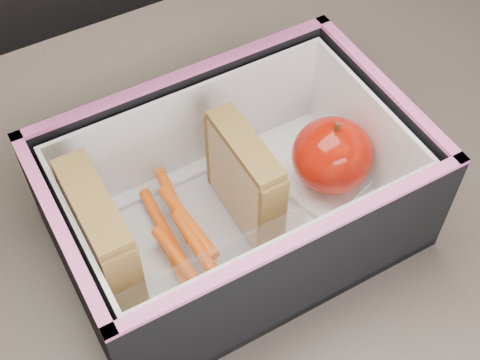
{
  "coord_description": "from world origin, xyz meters",
  "views": [
    {
      "loc": [
        -0.19,
        -0.34,
        1.3
      ],
      "look_at": [
        0.0,
        -0.01,
        0.81
      ],
      "focal_mm": 50.0,
      "sensor_mm": 36.0,
      "label": 1
    }
  ],
  "objects": [
    {
      "name": "paper_napkin",
      "position": [
        0.09,
        -0.02,
        0.77
      ],
      "size": [
        0.1,
        0.1,
        0.01
      ],
      "primitive_type": "cube",
      "rotation": [
        0.0,
        0.0,
        0.32
      ],
      "color": "white",
      "rests_on": "lunch_bag"
    },
    {
      "name": "plastic_tub",
      "position": [
        -0.07,
        -0.02,
        0.8
      ],
      "size": [
        0.19,
        0.13,
        0.08
      ],
      "primitive_type": null,
      "color": "white",
      "rests_on": "lunch_bag"
    },
    {
      "name": "sandwich_right",
      "position": [
        0.0,
        -0.02,
        0.82
      ],
      "size": [
        0.03,
        0.09,
        0.1
      ],
      "color": "tan",
      "rests_on": "plastic_tub"
    },
    {
      "name": "red_apple",
      "position": [
        0.09,
        -0.03,
        0.81
      ],
      "size": [
        0.09,
        0.09,
        0.08
      ],
      "rotation": [
        0.0,
        0.0,
        -0.24
      ],
      "color": "#990500",
      "rests_on": "paper_napkin"
    },
    {
      "name": "sandwich_left",
      "position": [
        -0.14,
        -0.02,
        0.83
      ],
      "size": [
        0.03,
        0.1,
        0.12
      ],
      "color": "tan",
      "rests_on": "plastic_tub"
    },
    {
      "name": "lunch_bag",
      "position": [
        -0.01,
        -0.02,
        0.82
      ],
      "size": [
        0.32,
        0.33,
        0.3
      ],
      "color": "black",
      "rests_on": "kitchen_table"
    },
    {
      "name": "kitchen_table",
      "position": [
        0.0,
        0.0,
        0.66
      ],
      "size": [
        1.2,
        0.8,
        0.75
      ],
      "color": "brown",
      "rests_on": "ground"
    },
    {
      "name": "carrot_sticks",
      "position": [
        -0.07,
        -0.02,
        0.79
      ],
      "size": [
        0.04,
        0.15,
        0.03
      ],
      "color": "orange",
      "rests_on": "plastic_tub"
    }
  ]
}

